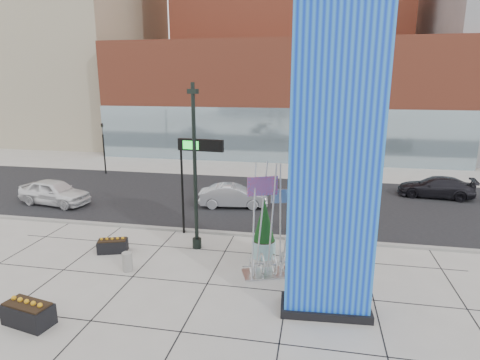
% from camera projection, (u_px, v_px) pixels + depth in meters
% --- Properties ---
extents(ground, '(160.00, 160.00, 0.00)m').
position_uv_depth(ground, '(190.00, 270.00, 16.17)').
color(ground, '#9E9991').
rests_on(ground, ground).
extents(street_asphalt, '(80.00, 12.00, 0.02)m').
position_uv_depth(street_asphalt, '(238.00, 199.00, 25.69)').
color(street_asphalt, black).
rests_on(street_asphalt, ground).
extents(curb_edge, '(80.00, 0.30, 0.12)m').
position_uv_depth(curb_edge, '(215.00, 232.00, 19.97)').
color(curb_edge, gray).
rests_on(curb_edge, ground).
extents(tower_podium, '(34.00, 10.00, 11.00)m').
position_uv_depth(tower_podium, '(281.00, 100.00, 40.36)').
color(tower_podium, '#AB4A31').
rests_on(tower_podium, ground).
extents(tower_glass_front, '(34.00, 0.60, 5.00)m').
position_uv_depth(tower_glass_front, '(275.00, 136.00, 36.52)').
color(tower_glass_front, '#8CA5B2').
rests_on(tower_glass_front, ground).
extents(building_beige_left, '(18.00, 20.00, 34.00)m').
position_uv_depth(building_beige_left, '(69.00, 0.00, 49.21)').
color(building_beige_left, gray).
rests_on(building_beige_left, ground).
extents(blue_pylon, '(2.99, 1.48, 9.69)m').
position_uv_depth(blue_pylon, '(333.00, 174.00, 12.13)').
color(blue_pylon, '#0E34D2').
rests_on(blue_pylon, ground).
extents(lamp_post, '(0.50, 0.40, 7.35)m').
position_uv_depth(lamp_post, '(195.00, 184.00, 17.55)').
color(lamp_post, black).
rests_on(lamp_post, ground).
extents(public_art_sculpture, '(2.20, 1.61, 4.50)m').
position_uv_depth(public_art_sculpture, '(269.00, 246.00, 15.53)').
color(public_art_sculpture, silver).
rests_on(public_art_sculpture, ground).
extents(concrete_bollard, '(0.40, 0.40, 0.77)m').
position_uv_depth(concrete_bollard, '(127.00, 262.00, 15.99)').
color(concrete_bollard, gray).
rests_on(concrete_bollard, ground).
extents(overhead_street_sign, '(2.25, 0.41, 4.76)m').
position_uv_depth(overhead_street_sign, '(197.00, 153.00, 18.93)').
color(overhead_street_sign, black).
rests_on(overhead_street_sign, ground).
extents(round_planter_east, '(0.99, 0.99, 2.48)m').
position_uv_depth(round_planter_east, '(334.00, 236.00, 16.55)').
color(round_planter_east, '#8EBDBF').
rests_on(round_planter_east, ground).
extents(round_planter_mid, '(1.07, 1.07, 2.68)m').
position_uv_depth(round_planter_mid, '(322.00, 219.00, 18.33)').
color(round_planter_mid, '#8EBDBF').
rests_on(round_planter_mid, ground).
extents(round_planter_west, '(1.04, 1.04, 2.60)m').
position_uv_depth(round_planter_west, '(264.00, 230.00, 17.11)').
color(round_planter_west, '#8EBDBF').
rests_on(round_planter_west, ground).
extents(box_planter_north, '(1.41, 1.00, 0.70)m').
position_uv_depth(box_planter_north, '(113.00, 245.00, 17.76)').
color(box_planter_north, black).
rests_on(box_planter_north, ground).
extents(box_planter_south, '(1.68, 1.07, 0.86)m').
position_uv_depth(box_planter_south, '(28.00, 313.00, 12.49)').
color(box_planter_south, black).
rests_on(box_planter_south, ground).
extents(car_white_west, '(4.73, 2.51, 1.53)m').
position_uv_depth(car_white_west, '(54.00, 192.00, 24.47)').
color(car_white_west, white).
rests_on(car_white_west, ground).
extents(car_silver_mid, '(4.23, 1.99, 1.34)m').
position_uv_depth(car_silver_mid, '(233.00, 196.00, 24.01)').
color(car_silver_mid, '#B5B7BD').
rests_on(car_silver_mid, ground).
extents(car_dark_east, '(4.80, 2.42, 1.34)m').
position_uv_depth(car_dark_east, '(436.00, 187.00, 26.00)').
color(car_dark_east, black).
rests_on(car_dark_east, ground).
extents(traffic_signal, '(0.15, 0.18, 4.10)m').
position_uv_depth(traffic_signal, '(104.00, 146.00, 32.11)').
color(traffic_signal, black).
rests_on(traffic_signal, ground).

